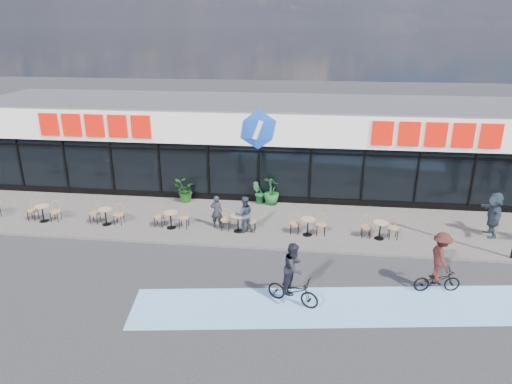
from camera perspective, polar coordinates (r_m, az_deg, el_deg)
ground at (r=16.61m, az=-2.49°, el=-10.24°), size 120.00×120.00×0.00m
sidewalk at (r=20.55m, az=-0.47°, el=-3.79°), size 44.00×5.00×0.10m
bike_lane at (r=15.24m, az=12.01°, el=-13.77°), size 14.17×4.13×0.01m
building at (r=24.91m, az=1.12°, el=6.12°), size 30.60×6.57×4.75m
bistro_set_1 at (r=22.53m, az=-25.01°, el=-2.17°), size 1.54×0.62×0.90m
bistro_set_2 at (r=21.15m, az=-18.19°, el=-2.65°), size 1.54×0.62×0.90m
bistro_set_3 at (r=20.11m, az=-10.54°, el=-3.14°), size 1.54×0.62×0.90m
bistro_set_4 at (r=19.46m, az=-2.22°, el=-3.60°), size 1.54×0.62×0.90m
bistro_set_5 at (r=19.25m, az=6.49°, el=-4.01°), size 1.54×0.62×0.90m
bistro_set_6 at (r=19.48m, az=15.20°, el=-4.32°), size 1.54×0.62×0.90m
potted_plant_left at (r=22.82m, az=-8.94°, el=0.10°), size 1.23×1.14×1.11m
potted_plant_mid at (r=22.36m, az=0.34°, el=-0.08°), size 0.77×0.74×1.10m
potted_plant_right at (r=22.24m, az=1.94°, el=0.14°), size 1.03×1.03×1.36m
patron_left at (r=19.74m, az=-4.93°, el=-2.45°), size 0.54×0.36×1.45m
patron_right at (r=19.24m, az=-1.46°, el=-2.79°), size 0.90×0.77×1.59m
pedestrian_a at (r=21.21m, az=27.56°, el=-2.49°), size 0.59×1.78×1.91m
cyclist_a at (r=14.67m, az=4.68°, el=-10.91°), size 1.84×1.19×2.12m
cyclist_b at (r=16.33m, az=21.94°, el=-8.51°), size 1.61×1.17×2.14m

